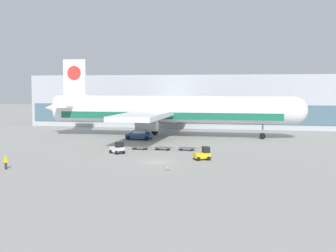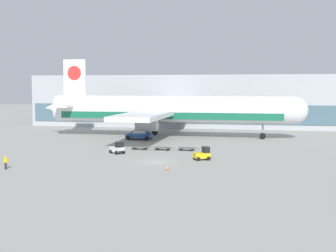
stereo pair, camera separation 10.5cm
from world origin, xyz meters
name	(u,v)px [view 2 (the right image)]	position (x,y,z in m)	size (l,w,h in m)	color
ground_plane	(157,162)	(0.00, 0.00, 0.00)	(400.00, 400.00, 0.00)	#9E9B93
terminal_building	(196,101)	(-3.69, 63.63, 6.99)	(90.00, 18.20, 14.00)	#B2B7BC
airplane_main	(166,110)	(-5.74, 33.55, 5.84)	(58.05, 48.04, 17.00)	white
scissor_lift_loader	(139,130)	(-10.16, 27.45, 1.90)	(5.22, 3.39, 4.90)	#284C99
baggage_tug_foreground	(118,148)	(-8.20, 7.10, 0.88)	(2.81, 2.61, 2.00)	silver
baggage_tug_mid	(203,154)	(6.32, 3.40, 0.88)	(2.81, 2.49, 2.00)	yellow
baggage_dolly_lead	(140,147)	(-5.99, 12.74, 0.39)	(3.73, 1.63, 0.48)	#56565B
baggage_dolly_second	(163,148)	(-1.94, 12.82, 0.39)	(3.73, 1.63, 0.48)	#56565B
baggage_dolly_third	(187,148)	(2.21, 13.16, 0.39)	(3.73, 1.63, 0.48)	#56565B
ground_crew_near	(6,161)	(-18.26, -9.81, 1.10)	(0.38, 0.49, 1.84)	black
traffic_cone_near	(167,168)	(2.85, -5.95, 0.28)	(0.40, 0.40, 0.58)	black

